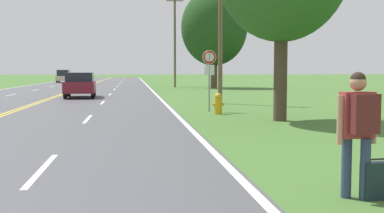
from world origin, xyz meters
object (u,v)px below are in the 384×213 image
(car_maroon_suv_mid_near, at_px, (80,84))
(tree_left_verge, at_px, (214,28))
(fire_hydrant, at_px, (218,103))
(car_champagne_suv_mid_far, at_px, (64,76))
(hitchhiker_person, at_px, (359,122))
(suitcase, at_px, (377,181))
(traffic_sign, at_px, (209,65))

(car_maroon_suv_mid_near, bearing_deg, tree_left_verge, 141.82)
(fire_hydrant, height_order, car_champagne_suv_mid_far, car_champagne_suv_mid_far)
(hitchhiker_person, bearing_deg, tree_left_verge, -12.36)
(tree_left_verge, relative_size, car_champagne_suv_mid_far, 2.09)
(tree_left_verge, distance_m, car_champagne_suv_mid_far, 30.29)
(hitchhiker_person, xyz_separation_m, suitcase, (0.28, -0.03, -0.82))
(hitchhiker_person, xyz_separation_m, fire_hydrant, (0.40, 13.02, -0.64))
(fire_hydrant, bearing_deg, hitchhiker_person, -91.78)
(fire_hydrant, relative_size, tree_left_verge, 0.09)
(suitcase, bearing_deg, tree_left_verge, -11.98)
(fire_hydrant, distance_m, car_champagne_suv_mid_far, 54.35)
(fire_hydrant, xyz_separation_m, traffic_sign, (-0.17, 1.21, 1.56))
(suitcase, height_order, car_champagne_suv_mid_far, car_champagne_suv_mid_far)
(car_champagne_suv_mid_far, bearing_deg, tree_left_verge, -144.80)
(hitchhiker_person, relative_size, tree_left_verge, 0.18)
(traffic_sign, height_order, car_maroon_suv_mid_near, traffic_sign)
(tree_left_verge, bearing_deg, fire_hydrant, -99.40)
(traffic_sign, bearing_deg, car_maroon_suv_mid_near, 119.99)
(suitcase, distance_m, tree_left_verge, 42.73)
(tree_left_verge, height_order, car_maroon_suv_mid_near, tree_left_verge)
(traffic_sign, bearing_deg, hitchhiker_person, -90.93)
(suitcase, xyz_separation_m, car_champagne_suv_mid_far, (-13.24, 65.73, 0.69))
(car_maroon_suv_mid_near, bearing_deg, suitcase, 11.95)
(car_maroon_suv_mid_near, distance_m, car_champagne_suv_mid_far, 40.48)
(hitchhiker_person, height_order, suitcase, hitchhiker_person)
(hitchhiker_person, distance_m, car_champagne_suv_mid_far, 66.97)
(tree_left_verge, bearing_deg, car_maroon_suv_mid_near, -125.57)
(hitchhiker_person, bearing_deg, car_maroon_suv_mid_near, 8.70)
(hitchhiker_person, height_order, car_champagne_suv_mid_far, car_champagne_suv_mid_far)
(suitcase, height_order, fire_hydrant, fire_hydrant)
(fire_hydrant, height_order, traffic_sign, traffic_sign)
(fire_hydrant, relative_size, traffic_sign, 0.33)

